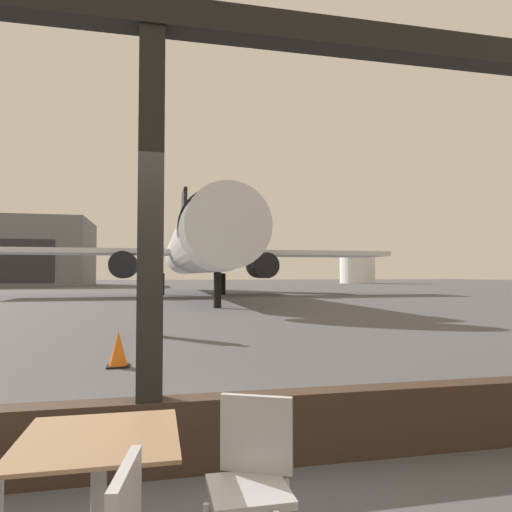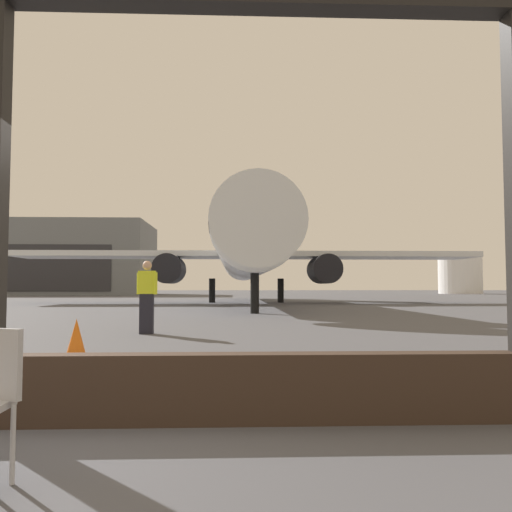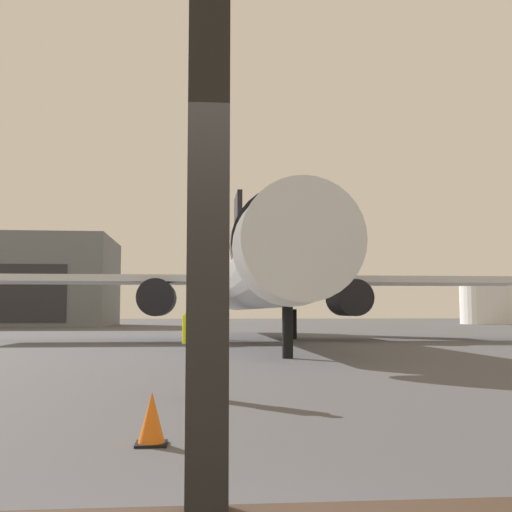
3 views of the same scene
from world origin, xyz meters
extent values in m
plane|color=#4C4C51|center=(0.00, 40.00, 0.00)|extent=(220.00, 220.00, 0.00)
cube|color=black|center=(0.00, 0.00, 1.76)|extent=(0.20, 0.20, 3.52)
cylinder|color=silver|center=(2.87, 31.53, 3.56)|extent=(3.76, 29.35, 3.76)
cone|color=silver|center=(2.87, 15.55, 3.56)|extent=(3.57, 2.60, 3.57)
cylinder|color=black|center=(2.87, 17.45, 3.71)|extent=(3.83, 0.90, 3.83)
cube|color=silver|center=(-5.34, 31.76, 3.26)|extent=(14.53, 4.20, 0.36)
cube|color=silver|center=(11.07, 31.76, 3.26)|extent=(14.53, 4.20, 0.36)
cylinder|color=black|center=(-2.21, 30.36, 2.26)|extent=(1.90, 3.20, 1.90)
cylinder|color=black|center=(7.94, 30.36, 2.26)|extent=(1.90, 3.20, 1.90)
cube|color=black|center=(2.87, 44.71, 7.84)|extent=(0.36, 4.40, 5.20)
cylinder|color=black|center=(2.87, 17.75, 0.84)|extent=(0.36, 0.36, 1.68)
cylinder|color=black|center=(0.47, 32.76, 0.84)|extent=(0.44, 0.44, 1.68)
cylinder|color=black|center=(5.27, 32.76, 0.84)|extent=(0.44, 0.44, 1.68)
cube|color=black|center=(-0.08, 8.35, 0.47)|extent=(0.32, 0.20, 0.95)
cube|color=yellow|center=(-0.08, 8.35, 1.23)|extent=(0.40, 0.22, 0.55)
sphere|color=tan|center=(-0.08, 8.35, 1.63)|extent=(0.22, 0.22, 0.22)
cylinder|color=yellow|center=(-0.29, 8.45, 1.20)|extent=(0.09, 0.09, 0.52)
cylinder|color=yellow|center=(0.14, 8.25, 1.20)|extent=(0.09, 0.09, 0.52)
cone|color=orange|center=(-0.57, 4.39, 0.30)|extent=(0.32, 0.32, 0.60)
cube|color=black|center=(-0.57, 4.39, 0.01)|extent=(0.36, 0.36, 0.03)
cube|color=slate|center=(-21.59, 70.20, 4.91)|extent=(23.45, 14.98, 9.81)
cylinder|color=white|center=(36.71, 75.84, 2.90)|extent=(6.47, 6.47, 5.81)
camera|label=1|loc=(0.05, -3.71, 1.54)|focal=32.22mm
camera|label=2|loc=(2.01, -4.45, 1.13)|focal=37.31mm
camera|label=3|loc=(-0.04, -3.06, 1.50)|focal=44.61mm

